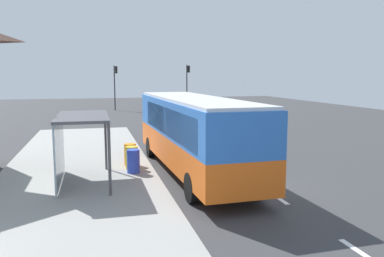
{
  "coord_description": "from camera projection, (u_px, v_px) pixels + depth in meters",
  "views": [
    {
      "loc": [
        -5.7,
        -13.2,
        4.12
      ],
      "look_at": [
        -1.0,
        5.6,
        1.5
      ],
      "focal_mm": 36.98,
      "sensor_mm": 36.0,
      "label": 1
    }
  ],
  "objects": [
    {
      "name": "ground_plane",
      "position": [
        177.0,
        134.0,
        28.07
      ],
      "size": [
        56.0,
        92.0,
        0.04
      ],
      "primitive_type": "cube",
      "color": "#38383A"
    },
    {
      "name": "sidewalk_platform",
      "position": [
        77.0,
        182.0,
        14.98
      ],
      "size": [
        6.2,
        30.0,
        0.18
      ],
      "primitive_type": "cube",
      "color": "#999993",
      "rests_on": "ground"
    },
    {
      "name": "lane_stripe_seg_1",
      "position": [
        273.0,
        195.0,
        13.71
      ],
      "size": [
        0.16,
        2.2,
        0.01
      ],
      "primitive_type": "cube",
      "color": "silver",
      "rests_on": "ground"
    },
    {
      "name": "lane_stripe_seg_2",
      "position": [
        226.0,
        164.0,
        18.51
      ],
      "size": [
        0.16,
        2.2,
        0.01
      ],
      "primitive_type": "cube",
      "color": "silver",
      "rests_on": "ground"
    },
    {
      "name": "lane_stripe_seg_3",
      "position": [
        199.0,
        145.0,
        23.32
      ],
      "size": [
        0.16,
        2.2,
        0.01
      ],
      "primitive_type": "cube",
      "color": "silver",
      "rests_on": "ground"
    },
    {
      "name": "lane_stripe_seg_4",
      "position": [
        180.0,
        133.0,
        28.13
      ],
      "size": [
        0.16,
        2.2,
        0.01
      ],
      "primitive_type": "cube",
      "color": "silver",
      "rests_on": "ground"
    },
    {
      "name": "lane_stripe_seg_5",
      "position": [
        168.0,
        125.0,
        32.93
      ],
      "size": [
        0.16,
        2.2,
        0.01
      ],
      "primitive_type": "cube",
      "color": "silver",
      "rests_on": "ground"
    },
    {
      "name": "lane_stripe_seg_6",
      "position": [
        158.0,
        119.0,
        37.74
      ],
      "size": [
        0.16,
        2.2,
        0.01
      ],
      "primitive_type": "cube",
      "color": "silver",
      "rests_on": "ground"
    },
    {
      "name": "lane_stripe_seg_7",
      "position": [
        151.0,
        114.0,
        42.55
      ],
      "size": [
        0.16,
        2.2,
        0.01
      ],
      "primitive_type": "cube",
      "color": "silver",
      "rests_on": "ground"
    },
    {
      "name": "bus",
      "position": [
        193.0,
        130.0,
        16.47
      ],
      "size": [
        2.89,
        11.09,
        3.21
      ],
      "color": "orange",
      "rests_on": "ground"
    },
    {
      "name": "white_van",
      "position": [
        191.0,
        109.0,
        32.97
      ],
      "size": [
        2.04,
        5.2,
        2.3
      ],
      "color": "silver",
      "rests_on": "ground"
    },
    {
      "name": "sedan_near",
      "position": [
        161.0,
        103.0,
        48.35
      ],
      "size": [
        2.02,
        4.49,
        1.52
      ],
      "color": "#B7B7BC",
      "rests_on": "ground"
    },
    {
      "name": "recycling_bin_blue",
      "position": [
        133.0,
        161.0,
        16.04
      ],
      "size": [
        0.52,
        0.52,
        0.95
      ],
      "primitive_type": "cylinder",
      "color": "blue",
      "rests_on": "sidewalk_platform"
    },
    {
      "name": "recycling_bin_yellow",
      "position": [
        132.0,
        158.0,
        16.72
      ],
      "size": [
        0.52,
        0.52,
        0.95
      ],
      "primitive_type": "cylinder",
      "color": "yellow",
      "rests_on": "sidewalk_platform"
    },
    {
      "name": "recycling_bin_orange",
      "position": [
        130.0,
        154.0,
        17.39
      ],
      "size": [
        0.52,
        0.52,
        0.95
      ],
      "primitive_type": "cylinder",
      "color": "orange",
      "rests_on": "sidewalk_platform"
    },
    {
      "name": "traffic_light_near_side",
      "position": [
        188.0,
        80.0,
        47.94
      ],
      "size": [
        0.49,
        0.28,
        5.35
      ],
      "color": "#2D2D2D",
      "rests_on": "ground"
    },
    {
      "name": "traffic_light_far_side",
      "position": [
        115.0,
        81.0,
        46.65
      ],
      "size": [
        0.49,
        0.28,
        5.25
      ],
      "color": "#2D2D2D",
      "rests_on": "ground"
    },
    {
      "name": "bus_shelter",
      "position": [
        74.0,
        131.0,
        14.32
      ],
      "size": [
        1.8,
        4.0,
        2.5
      ],
      "color": "#4C4C51",
      "rests_on": "sidewalk_platform"
    }
  ]
}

